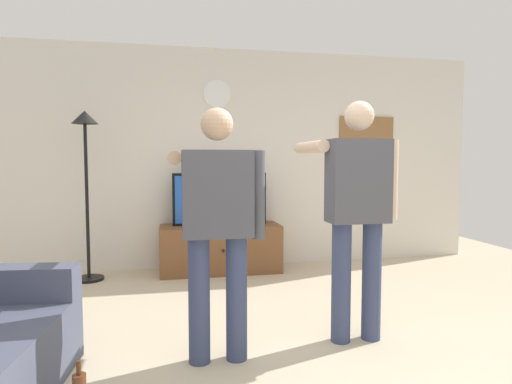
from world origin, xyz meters
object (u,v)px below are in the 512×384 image
wall_clock (217,94)px  framed_picture (366,139)px  television (220,199)px  floor_lamp (86,160)px  person_standing_nearer_lamp (217,219)px  person_standing_nearer_couch (357,206)px  tv_stand (221,249)px

wall_clock → framed_picture: wall_clock is taller
television → floor_lamp: floor_lamp is taller
person_standing_nearer_lamp → television: bearing=83.1°
wall_clock → person_standing_nearer_couch: size_ratio=0.19×
television → framed_picture: (1.98, 0.25, 0.75)m
television → floor_lamp: (-1.48, -0.12, 0.46)m
person_standing_nearer_lamp → person_standing_nearer_couch: person_standing_nearer_couch is taller
television → person_standing_nearer_lamp: bearing=-96.9°
tv_stand → wall_clock: (0.00, 0.29, 1.86)m
television → person_standing_nearer_couch: (0.75, -2.20, 0.13)m
tv_stand → person_standing_nearer_lamp: size_ratio=0.86×
framed_picture → floor_lamp: bearing=-173.9°
tv_stand → floor_lamp: 1.82m
wall_clock → person_standing_nearer_lamp: 2.86m
floor_lamp → person_standing_nearer_couch: (2.23, -2.08, -0.34)m
television → wall_clock: size_ratio=3.31×
tv_stand → person_standing_nearer_couch: 2.39m
tv_stand → television: 0.59m
person_standing_nearer_lamp → person_standing_nearer_couch: size_ratio=0.95×
television → wall_clock: bearing=90.0°
tv_stand → television: (0.00, 0.05, 0.59)m
wall_clock → floor_lamp: size_ratio=0.18×
tv_stand → framed_picture: size_ratio=1.87×
floor_lamp → person_standing_nearer_couch: bearing=-43.1°
tv_stand → wall_clock: wall_clock is taller
television → person_standing_nearer_couch: bearing=-71.3°
framed_picture → wall_clock: bearing=-179.9°
television → person_standing_nearer_couch: person_standing_nearer_couch is taller
framed_picture → person_standing_nearer_lamp: size_ratio=0.46×
tv_stand → floor_lamp: bearing=-177.0°
television → person_standing_nearer_lamp: size_ratio=0.67×
framed_picture → floor_lamp: 3.49m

